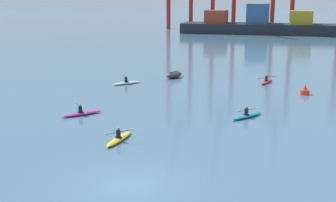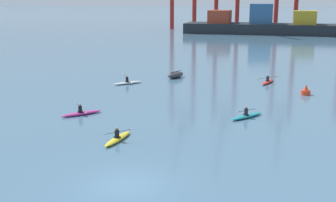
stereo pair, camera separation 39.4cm
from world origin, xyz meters
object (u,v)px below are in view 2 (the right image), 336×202
at_px(container_barge, 261,25).
at_px(kayak_white, 128,82).
at_px(kayak_red, 268,82).
at_px(kayak_magenta, 81,113).
at_px(kayak_yellow, 118,138).
at_px(capsized_dinghy, 176,75).
at_px(channel_buoy, 306,91).
at_px(kayak_teal, 247,116).

bearing_deg(container_barge, kayak_white, -97.74).
bearing_deg(kayak_red, kayak_magenta, -128.08).
height_order(container_barge, kayak_yellow, container_barge).
distance_m(container_barge, kayak_magenta, 84.40).
bearing_deg(capsized_dinghy, channel_buoy, -21.19).
height_order(container_barge, kayak_teal, container_barge).
bearing_deg(kayak_magenta, kayak_red, 51.92).
bearing_deg(capsized_dinghy, kayak_yellow, -85.15).
bearing_deg(channel_buoy, kayak_red, 126.97).
height_order(kayak_yellow, kayak_teal, kayak_teal).
bearing_deg(kayak_yellow, kayak_red, 69.48).
xyz_separation_m(container_barge, channel_buoy, (8.86, -71.40, -1.90)).
relative_size(kayak_white, kayak_teal, 0.93).
bearing_deg(container_barge, kayak_magenta, -95.97).
xyz_separation_m(kayak_yellow, kayak_magenta, (-5.21, 5.32, 0.00)).
xyz_separation_m(capsized_dinghy, channel_buoy, (14.40, -5.58, 0.01)).
bearing_deg(kayak_magenta, kayak_teal, 11.48).
distance_m(channel_buoy, kayak_teal, 10.97).
xyz_separation_m(channel_buoy, kayak_magenta, (-17.62, -12.52, -0.19)).
height_order(kayak_white, kayak_red, kayak_white).
height_order(capsized_dinghy, channel_buoy, channel_buoy).
distance_m(kayak_white, kayak_red, 15.33).
bearing_deg(kayak_teal, kayak_magenta, -168.52).
bearing_deg(container_barge, kayak_red, -85.67).
distance_m(channel_buoy, kayak_magenta, 21.62).
xyz_separation_m(kayak_yellow, kayak_teal, (7.69, 7.94, 0.00)).
height_order(container_barge, kayak_magenta, container_barge).
xyz_separation_m(capsized_dinghy, kayak_magenta, (-3.22, -18.10, -0.18)).
xyz_separation_m(container_barge, capsized_dinghy, (-5.55, -65.82, -1.91)).
distance_m(kayak_white, kayak_magenta, 13.13).
bearing_deg(kayak_magenta, channel_buoy, 35.38).
height_order(container_barge, kayak_red, container_barge).
bearing_deg(container_barge, capsized_dinghy, -94.82).
bearing_deg(kayak_yellow, kayak_magenta, 134.39).
distance_m(channel_buoy, kayak_red, 6.37).
bearing_deg(kayak_yellow, kayak_teal, 45.93).
height_order(capsized_dinghy, kayak_yellow, kayak_yellow).
relative_size(channel_buoy, kayak_teal, 0.32).
xyz_separation_m(channel_buoy, kayak_red, (-3.83, 5.09, -0.19)).
xyz_separation_m(kayak_red, kayak_teal, (-0.89, -14.99, 0.00)).
relative_size(container_barge, kayak_magenta, 12.97).
distance_m(kayak_red, kayak_teal, 15.01).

